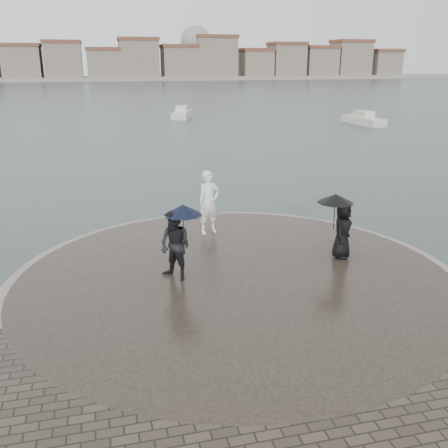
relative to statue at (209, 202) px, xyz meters
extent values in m
plane|color=#2B3835|center=(-0.09, -7.22, -1.45)|extent=(400.00, 400.00, 0.00)
cylinder|color=gray|center=(-0.09, -3.72, -1.29)|extent=(12.50, 12.50, 0.32)
cylinder|color=#2D261E|center=(-0.09, -3.72, -1.26)|extent=(11.90, 11.90, 0.36)
imported|color=white|center=(0.00, 0.00, 0.00)|extent=(0.90, 0.72, 2.17)
imported|color=black|center=(-1.69, -3.47, -0.14)|extent=(1.15, 1.16, 1.89)
cylinder|color=black|center=(-1.44, -3.37, 0.27)|extent=(0.02, 0.02, 0.90)
cone|color=black|center=(-1.44, -3.37, 0.82)|extent=(1.03, 1.03, 0.28)
imported|color=black|center=(3.36, -3.14, -0.24)|extent=(0.95, 0.98, 1.70)
cylinder|color=black|center=(3.11, -3.04, 0.22)|extent=(0.02, 0.02, 0.90)
cone|color=black|center=(3.11, -3.04, 0.74)|extent=(1.09, 1.09, 0.26)
cube|color=gray|center=(-0.09, 155.78, -0.85)|extent=(260.00, 20.00, 1.20)
cube|color=gray|center=(-24.09, 152.78, 3.55)|extent=(11.00, 10.00, 10.00)
cube|color=brown|center=(-24.09, 152.78, 9.05)|extent=(11.60, 10.60, 1.00)
cube|color=gray|center=(-12.09, 152.78, 4.05)|extent=(11.00, 10.00, 11.00)
cube|color=brown|center=(-12.09, 152.78, 10.05)|extent=(11.60, 10.60, 1.00)
cube|color=gray|center=(-0.09, 152.78, 3.05)|extent=(10.00, 10.00, 9.00)
cube|color=brown|center=(-0.09, 152.78, 8.05)|extent=(10.60, 10.60, 1.00)
cube|color=gray|center=(10.91, 152.78, 4.55)|extent=(12.00, 10.00, 12.00)
cube|color=brown|center=(10.91, 152.78, 11.05)|extent=(12.60, 10.60, 1.00)
cube|color=gray|center=(23.91, 152.78, 3.55)|extent=(11.00, 10.00, 10.00)
cube|color=brown|center=(23.91, 152.78, 9.05)|extent=(11.60, 10.60, 1.00)
cube|color=gray|center=(35.91, 152.78, 5.05)|extent=(13.00, 10.00, 13.00)
cube|color=brown|center=(35.91, 152.78, 12.05)|extent=(13.60, 10.60, 1.00)
cube|color=gray|center=(49.91, 152.78, 3.05)|extent=(10.00, 10.00, 9.00)
cube|color=brown|center=(49.91, 152.78, 8.05)|extent=(10.60, 10.60, 1.00)
cube|color=gray|center=(60.91, 152.78, 4.05)|extent=(11.00, 10.00, 11.00)
cube|color=brown|center=(60.91, 152.78, 10.05)|extent=(11.60, 10.60, 1.00)
cube|color=gray|center=(72.91, 152.78, 3.55)|extent=(11.00, 10.00, 10.00)
cube|color=brown|center=(72.91, 152.78, 9.05)|extent=(11.60, 10.60, 1.00)
cube|color=gray|center=(84.91, 152.78, 4.55)|extent=(12.00, 10.00, 12.00)
cube|color=brown|center=(84.91, 152.78, 11.05)|extent=(12.60, 10.60, 1.00)
cube|color=gray|center=(97.91, 152.78, 3.05)|extent=(10.00, 10.00, 9.00)
cube|color=brown|center=(97.91, 152.78, 8.05)|extent=(10.60, 10.60, 1.00)
sphere|color=gray|center=(29.91, 154.78, 10.55)|extent=(10.00, 10.00, 10.00)
cube|color=beige|center=(5.76, 39.71, -1.20)|extent=(3.26, 5.72, 0.90)
cube|color=beige|center=(5.76, 39.71, -0.60)|extent=(1.77, 2.28, 0.90)
cube|color=beige|center=(22.15, 29.35, -1.20)|extent=(2.13, 5.63, 0.90)
cube|color=beige|center=(22.15, 29.35, -0.60)|extent=(1.39, 2.11, 0.90)
camera|label=1|loc=(-3.46, -15.86, 4.55)|focal=40.00mm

